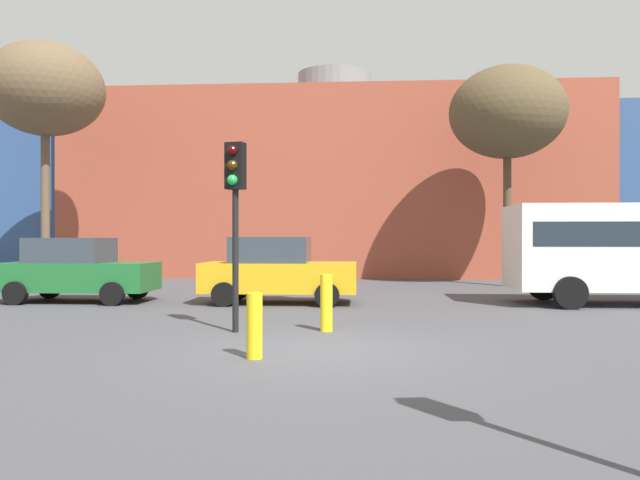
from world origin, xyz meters
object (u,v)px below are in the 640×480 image
traffic_light_island (235,193)px  bare_tree_0 (45,90)px  bare_tree_1 (507,113)px  bollard_yellow_0 (327,303)px  parked_car_1 (77,270)px  bollard_yellow_1 (255,326)px  parked_car_2 (277,270)px  white_bus (639,245)px

traffic_light_island → bare_tree_0: (-9.53, 10.77, 4.73)m
traffic_light_island → bare_tree_0: bare_tree_0 is taller
bare_tree_1 → bollard_yellow_0: bearing=-117.9°
parked_car_1 → bare_tree_0: 9.35m
bare_tree_1 → bollard_yellow_1: size_ratio=8.42×
traffic_light_island → bare_tree_1: (7.95, 11.95, 3.87)m
bollard_yellow_0 → parked_car_1: bearing=145.8°
parked_car_2 → white_bus: bearing=1.4°
traffic_light_island → bare_tree_1: 14.86m
traffic_light_island → bollard_yellow_0: traffic_light_island is taller
bare_tree_1 → bollard_yellow_0: (-6.19, -11.70, -6.01)m
parked_car_1 → white_bus: size_ratio=0.62×
white_bus → bare_tree_1: bearing=107.3°
bare_tree_0 → bare_tree_1: 17.53m
parked_car_2 → bollard_yellow_1: parked_car_2 is taller
bollard_yellow_1 → bollard_yellow_0: bearing=71.4°
traffic_light_island → bollard_yellow_1: size_ratio=3.69×
traffic_light_island → bare_tree_1: bearing=159.3°
bare_tree_0 → bollard_yellow_1: size_ratio=9.31×
white_bus → bollard_yellow_1: bearing=-138.6°
traffic_light_island → bare_tree_1: size_ratio=0.44×
bare_tree_1 → bollard_yellow_1: bearing=-116.2°
parked_car_1 → bare_tree_1: (13.61, 6.67, 5.65)m
parked_car_1 → parked_car_2: size_ratio=0.99×
parked_car_2 → bollard_yellow_1: bearing=-84.6°
white_bus → bollard_yellow_0: bearing=-147.2°
parked_car_2 → bare_tree_0: 12.84m
parked_car_1 → bare_tree_0: bearing=125.1°
parked_car_2 → traffic_light_island: size_ratio=1.17×
bare_tree_0 → white_bus: bearing=-15.1°
bollard_yellow_1 → bare_tree_1: bearing=63.8°
traffic_light_island → parked_car_2: bearing=-168.1°
parked_car_2 → bollard_yellow_1: 7.85m
bollard_yellow_0 → white_bus: bearing=32.8°
white_bus → traffic_light_island: 11.43m
parked_car_1 → bare_tree_1: bare_tree_1 is taller
bare_tree_0 → bollard_yellow_0: size_ratio=8.33×
bollard_yellow_1 → bare_tree_0: bearing=127.9°
parked_car_2 → bollard_yellow_0: size_ratio=3.86×
white_bus → parked_car_2: bearing=-178.6°
parked_car_1 → bollard_yellow_1: (6.49, -7.80, -0.41)m
bollard_yellow_0 → bollard_yellow_1: bollard_yellow_0 is taller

